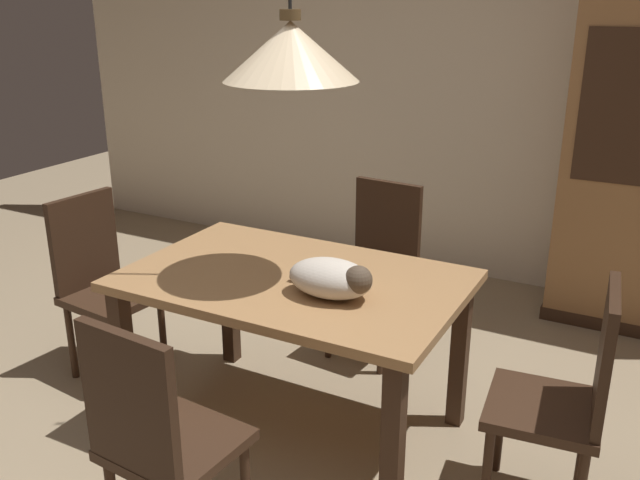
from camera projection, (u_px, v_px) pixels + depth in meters
name	position (u px, v px, depth m)	size (l,w,h in m)	color
back_wall	(467.00, 61.00, 4.49)	(6.40, 0.10, 2.90)	beige
dining_table	(294.00, 298.00, 2.92)	(1.40, 0.90, 0.75)	#A87A4C
chair_left_side	(101.00, 279.00, 3.48)	(0.44, 0.44, 0.93)	#382316
chair_far_back	(378.00, 261.00, 3.70)	(0.43, 0.43, 0.93)	#382316
chair_near_front	(158.00, 436.00, 2.24)	(0.43, 0.43, 0.93)	#382316
chair_right_side	(568.00, 394.00, 2.48)	(0.44, 0.44, 0.93)	#382316
cat_sleeping	(333.00, 278.00, 2.67)	(0.39, 0.23, 0.16)	beige
pendant_lamp	(291.00, 50.00, 2.58)	(0.52, 0.52, 1.30)	beige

